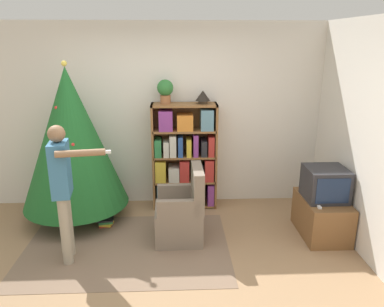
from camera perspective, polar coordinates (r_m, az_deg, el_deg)
name	(u,v)px	position (r m, az deg, el deg)	size (l,w,h in m)	color
ground_plane	(157,271)	(4.17, -5.41, -17.43)	(14.00, 14.00, 0.00)	#9E7A56
wall_back	(160,116)	(5.42, -4.88, 5.74)	(8.00, 0.10, 2.60)	silver
area_rug	(127,248)	(4.61, -9.89, -13.95)	(2.39, 1.61, 0.01)	#7F6651
bookshelf	(185,159)	(5.33, -1.09, -0.88)	(0.91, 0.33, 1.51)	brown
tv_stand	(322,216)	(4.99, 19.14, -9.05)	(0.51, 0.79, 0.48)	brown
television	(325,184)	(4.82, 19.65, -4.35)	(0.48, 0.47, 0.39)	#28282D
game_remote	(318,206)	(4.63, 18.71, -7.61)	(0.04, 0.12, 0.02)	white
christmas_tree	(71,138)	(5.08, -17.91, 2.20)	(1.38, 1.38, 2.11)	#4C3323
armchair	(182,215)	(4.59, -1.54, -9.30)	(0.58, 0.57, 0.92)	#7A6B5B
standing_person	(63,183)	(4.18, -19.09, -4.34)	(0.67, 0.47, 1.53)	#9E937F
potted_plant	(165,90)	(5.12, -4.10, 9.65)	(0.22, 0.22, 0.33)	#935B38
table_lamp	(203,96)	(5.15, 1.66, 8.73)	(0.20, 0.20, 0.18)	#473828
book_pile_near_tree	(106,222)	(5.12, -13.02, -10.14)	(0.23, 0.19, 0.10)	#B22D28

